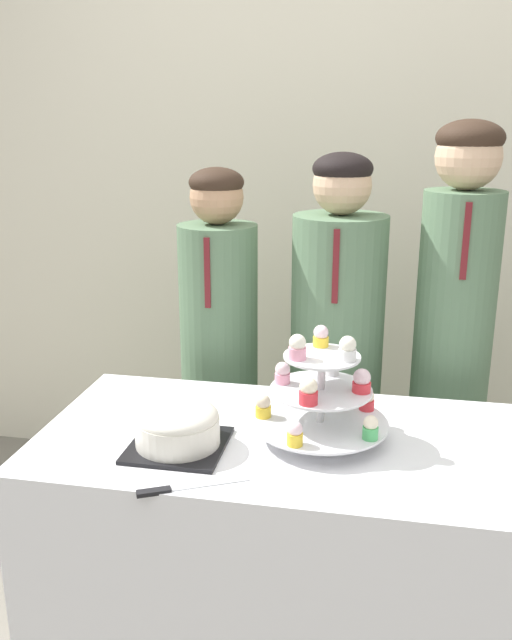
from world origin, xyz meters
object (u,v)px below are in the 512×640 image
Objects in this scene: round_cake at (177,425)px; student_0 at (220,382)px; cake_knife at (174,489)px; cupcake_stand at (320,392)px; student_1 at (335,387)px; student_2 at (450,371)px.

student_0 is (-0.07, 0.68, -0.16)m from round_cake.
round_cake reaches higher than cake_knife.
student_1 reaches higher than cupcake_stand.
cake_knife is 0.16× the size of student_0.
student_0 is (-0.12, 0.87, -0.11)m from cake_knife.
student_0 is at bearing -180.00° from student_1.
cupcake_stand reaches higher than round_cake.
student_2 is (0.69, 0.68, -0.07)m from round_cake.
student_1 reaches higher than student_0.
student_1 is at bearing 45.97° from cake_knife.
round_cake is at bearing -115.65° from student_1.
round_cake is 0.16× the size of student_0.
cake_knife is 0.16× the size of student_1.
cupcake_stand is 0.72m from student_0.
student_2 is (0.75, 0.00, 0.10)m from student_0.
student_2 reaches higher than student_1.
cupcake_stand is at bearing -122.54° from student_2.
round_cake is at bearing -84.35° from student_0.
student_2 is (0.36, 0.56, -0.13)m from cupcake_stand.
cake_knife is at bearing -126.30° from student_2.
student_1 is (0.33, 0.68, -0.15)m from round_cake.
student_0 is 0.97× the size of student_1.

